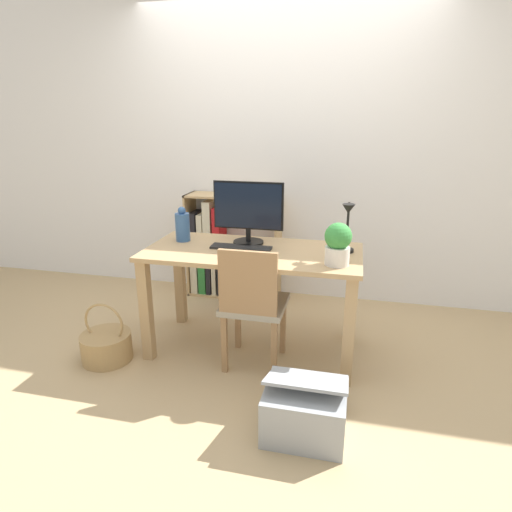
{
  "coord_description": "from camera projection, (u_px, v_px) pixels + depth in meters",
  "views": [
    {
      "loc": [
        0.64,
        -2.65,
        1.58
      ],
      "look_at": [
        0.0,
        0.1,
        0.67
      ],
      "focal_mm": 30.0,
      "sensor_mm": 36.0,
      "label": 1
    }
  ],
  "objects": [
    {
      "name": "desk",
      "position": [
        253.0,
        269.0,
        2.89
      ],
      "size": [
        1.43,
        0.69,
        0.74
      ],
      "color": "tan",
      "rests_on": "ground_plane"
    },
    {
      "name": "bookshelf",
      "position": [
        219.0,
        251.0,
        3.93
      ],
      "size": [
        0.84,
        0.28,
        0.94
      ],
      "color": "tan",
      "rests_on": "ground_plane"
    },
    {
      "name": "monitor",
      "position": [
        248.0,
        209.0,
        2.93
      ],
      "size": [
        0.49,
        0.21,
        0.43
      ],
      "color": "black",
      "rests_on": "desk"
    },
    {
      "name": "ground_plane",
      "position": [
        253.0,
        348.0,
        3.08
      ],
      "size": [
        10.0,
        10.0,
        0.0
      ],
      "primitive_type": "plane",
      "color": "tan"
    },
    {
      "name": "chair",
      "position": [
        253.0,
        303.0,
        2.71
      ],
      "size": [
        0.4,
        0.4,
        0.84
      ],
      "rotation": [
        0.0,
        0.0,
        0.1
      ],
      "color": "#9E937F",
      "rests_on": "ground_plane"
    },
    {
      "name": "wall_back",
      "position": [
        282.0,
        152.0,
        3.7
      ],
      "size": [
        8.0,
        0.05,
        2.6
      ],
      "color": "white",
      "rests_on": "ground_plane"
    },
    {
      "name": "desk_lamp",
      "position": [
        348.0,
        224.0,
        2.7
      ],
      "size": [
        0.1,
        0.19,
        0.34
      ],
      "color": "black",
      "rests_on": "desk"
    },
    {
      "name": "vase",
      "position": [
        183.0,
        226.0,
        3.03
      ],
      "size": [
        0.1,
        0.1,
        0.25
      ],
      "color": "#33598C",
      "rests_on": "desk"
    },
    {
      "name": "potted_plant",
      "position": [
        338.0,
        243.0,
        2.53
      ],
      "size": [
        0.16,
        0.16,
        0.26
      ],
      "color": "silver",
      "rests_on": "desk"
    },
    {
      "name": "basket",
      "position": [
        106.0,
        345.0,
        2.91
      ],
      "size": [
        0.34,
        0.34,
        0.42
      ],
      "color": "tan",
      "rests_on": "ground_plane"
    },
    {
      "name": "storage_box",
      "position": [
        305.0,
        409.0,
        2.22
      ],
      "size": [
        0.42,
        0.43,
        0.34
      ],
      "color": "#999EA3",
      "rests_on": "ground_plane"
    },
    {
      "name": "keyboard",
      "position": [
        241.0,
        248.0,
        2.88
      ],
      "size": [
        0.41,
        0.11,
        0.02
      ],
      "color": "black",
      "rests_on": "desk"
    }
  ]
}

